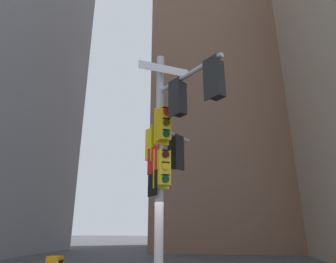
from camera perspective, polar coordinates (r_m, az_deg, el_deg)
building_mid_block at (r=34.43m, az=9.98°, el=16.31°), size 12.50×12.50×42.71m
signal_pole_assembly at (r=8.45m, az=0.18°, el=-2.14°), size 2.56×3.41×7.25m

